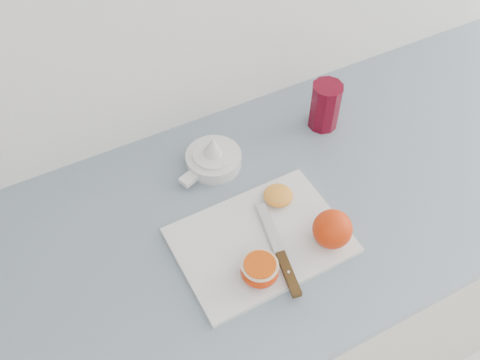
% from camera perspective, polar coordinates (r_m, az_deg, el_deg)
% --- Properties ---
extents(counter, '(2.61, 0.64, 0.89)m').
position_cam_1_polar(counter, '(1.48, 2.95, -12.92)').
color(counter, beige).
rests_on(counter, ground).
extents(cutting_board, '(0.33, 0.24, 0.01)m').
position_cam_1_polar(cutting_board, '(1.04, 2.21, -6.47)').
color(cutting_board, silver).
rests_on(cutting_board, counter).
extents(whole_orange, '(0.08, 0.08, 0.08)m').
position_cam_1_polar(whole_orange, '(1.02, 9.83, -5.18)').
color(whole_orange, red).
rests_on(whole_orange, cutting_board).
extents(half_orange, '(0.07, 0.07, 0.04)m').
position_cam_1_polar(half_orange, '(0.97, 2.12, -9.60)').
color(half_orange, red).
rests_on(half_orange, cutting_board).
extents(squeezed_shell, '(0.06, 0.06, 0.03)m').
position_cam_1_polar(squeezed_shell, '(1.08, 4.09, -1.63)').
color(squeezed_shell, orange).
rests_on(squeezed_shell, cutting_board).
extents(paring_knife, '(0.06, 0.21, 0.01)m').
position_cam_1_polar(paring_knife, '(1.00, 4.82, -9.05)').
color(paring_knife, '#402C10').
rests_on(paring_knife, cutting_board).
extents(citrus_juicer, '(0.15, 0.12, 0.08)m').
position_cam_1_polar(citrus_juicer, '(1.15, -2.89, 2.39)').
color(citrus_juicer, white).
rests_on(citrus_juicer, counter).
extents(red_tumbler, '(0.07, 0.07, 0.12)m').
position_cam_1_polar(red_tumbler, '(1.23, 9.03, 7.68)').
color(red_tumbler, '#650517').
rests_on(red_tumbler, counter).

